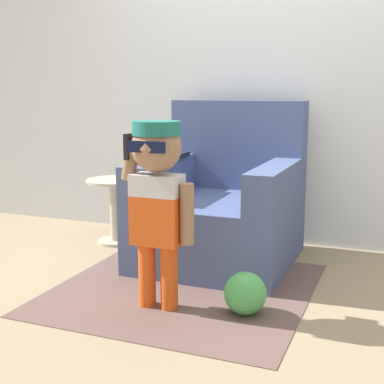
# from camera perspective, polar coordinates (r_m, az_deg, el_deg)

# --- Properties ---
(ground_plane) EXTENTS (10.00, 10.00, 0.00)m
(ground_plane) POSITION_cam_1_polar(r_m,az_deg,el_deg) (3.36, 4.81, -8.68)
(ground_plane) COLOR #998466
(wall_back) EXTENTS (10.00, 0.05, 2.60)m
(wall_back) POSITION_cam_1_polar(r_m,az_deg,el_deg) (3.97, 8.71, 13.30)
(wall_back) COLOR silver
(wall_back) RESTS_ON ground_plane
(armchair) EXTENTS (0.96, 1.01, 1.05)m
(armchair) POSITION_cam_1_polar(r_m,az_deg,el_deg) (3.55, 3.20, -1.58)
(armchair) COLOR #475684
(armchair) RESTS_ON ground_plane
(person_child) EXTENTS (0.40, 0.30, 0.97)m
(person_child) POSITION_cam_1_polar(r_m,az_deg,el_deg) (2.68, -3.72, 0.68)
(person_child) COLOR #E05119
(person_child) RESTS_ON ground_plane
(side_table) EXTENTS (0.41, 0.41, 0.48)m
(side_table) POSITION_cam_1_polar(r_m,az_deg,el_deg) (3.98, -8.22, -1.34)
(side_table) COLOR beige
(side_table) RESTS_ON ground_plane
(rug) EXTENTS (1.40, 1.42, 0.01)m
(rug) POSITION_cam_1_polar(r_m,az_deg,el_deg) (3.11, -0.88, -10.20)
(rug) COLOR brown
(rug) RESTS_ON ground_plane
(toy_ball) EXTENTS (0.22, 0.22, 0.22)m
(toy_ball) POSITION_cam_1_polar(r_m,az_deg,el_deg) (2.75, 5.69, -10.71)
(toy_ball) COLOR #4CB256
(toy_ball) RESTS_ON ground_plane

